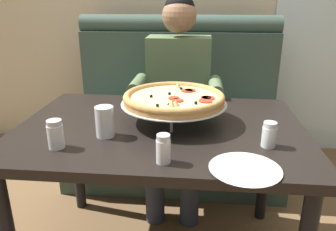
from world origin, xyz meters
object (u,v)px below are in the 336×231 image
object	(u,v)px
shaker_pepper_flakes	(56,136)
shaker_oregano	(269,136)
pizza	(174,99)
dining_table	(161,143)
shaker_parmesan	(163,151)
drinking_glass	(105,123)
booth_bench	(176,120)
plate_near_left	(245,167)
diner_main	(178,89)

from	to	relation	value
shaker_pepper_flakes	shaker_oregano	distance (m)	0.80
pizza	dining_table	bearing A→B (deg)	-137.57
shaker_oregano	shaker_parmesan	world-z (taller)	shaker_parmesan
pizza	shaker_oregano	bearing A→B (deg)	-31.12
shaker_parmesan	dining_table	bearing A→B (deg)	98.56
pizza	drinking_glass	xyz separation A→B (m)	(-0.26, -0.19, -0.05)
shaker_parmesan	drinking_glass	world-z (taller)	drinking_glass
shaker_pepper_flakes	shaker_parmesan	xyz separation A→B (m)	(0.41, -0.08, -0.00)
shaker_pepper_flakes	shaker_parmesan	bearing A→B (deg)	-10.61
booth_bench	shaker_parmesan	world-z (taller)	booth_bench
plate_near_left	drinking_glass	world-z (taller)	drinking_glass
shaker_parmesan	diner_main	bearing A→B (deg)	91.22
booth_bench	pizza	xyz separation A→B (m)	(0.06, -0.86, 0.43)
shaker_pepper_flakes	plate_near_left	world-z (taller)	shaker_pepper_flakes
plate_near_left	drinking_glass	xyz separation A→B (m)	(-0.53, 0.23, 0.04)
shaker_oregano	booth_bench	bearing A→B (deg)	111.72
diner_main	drinking_glass	world-z (taller)	diner_main
diner_main	drinking_glass	xyz separation A→B (m)	(-0.24, -0.78, 0.07)
shaker_parmesan	drinking_glass	distance (m)	0.33
booth_bench	shaker_parmesan	bearing A→B (deg)	-87.64
dining_table	shaker_oregano	xyz separation A→B (m)	(0.43, -0.18, 0.13)
booth_bench	shaker_oregano	xyz separation A→B (m)	(0.43, -1.08, 0.36)
booth_bench	shaker_pepper_flakes	distance (m)	1.28
shaker_pepper_flakes	drinking_glass	xyz separation A→B (m)	(0.15, 0.12, 0.01)
booth_bench	plate_near_left	bearing A→B (deg)	-75.76
shaker_pepper_flakes	plate_near_left	xyz separation A→B (m)	(0.68, -0.10, -0.04)
plate_near_left	drinking_glass	bearing A→B (deg)	156.89
plate_near_left	shaker_parmesan	bearing A→B (deg)	174.65
booth_bench	shaker_pepper_flakes	size ratio (longest dim) A/B	13.49
diner_main	shaker_oregano	distance (m)	0.91
booth_bench	shaker_parmesan	distance (m)	1.30
shaker_oregano	drinking_glass	size ratio (longest dim) A/B	0.78
dining_table	pizza	bearing A→B (deg)	42.43
diner_main	pizza	bearing A→B (deg)	-87.56
pizza	shaker_parmesan	distance (m)	0.40
diner_main	shaker_oregano	world-z (taller)	diner_main
diner_main	drinking_glass	bearing A→B (deg)	-106.94
dining_table	pizza	distance (m)	0.21
booth_bench	diner_main	xyz separation A→B (m)	(0.03, -0.27, 0.31)
shaker_parmesan	plate_near_left	distance (m)	0.28
dining_table	drinking_glass	size ratio (longest dim) A/B	9.99
drinking_glass	booth_bench	bearing A→B (deg)	78.79
shaker_oregano	shaker_parmesan	bearing A→B (deg)	-156.51
booth_bench	shaker_pepper_flakes	bearing A→B (deg)	-107.09
plate_near_left	booth_bench	bearing A→B (deg)	104.24
shaker_oregano	plate_near_left	bearing A→B (deg)	-119.57
plate_near_left	diner_main	bearing A→B (deg)	106.20
pizza	plate_near_left	bearing A→B (deg)	-57.33
diner_main	booth_bench	bearing A→B (deg)	96.52
shaker_oregano	plate_near_left	world-z (taller)	shaker_oregano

